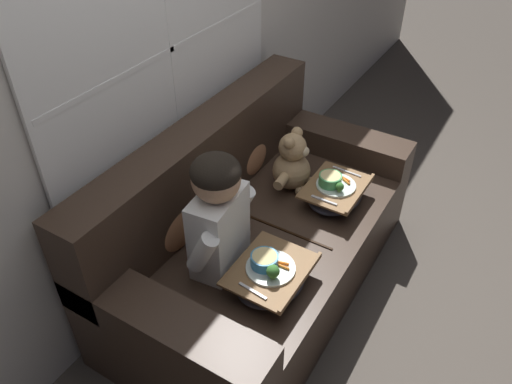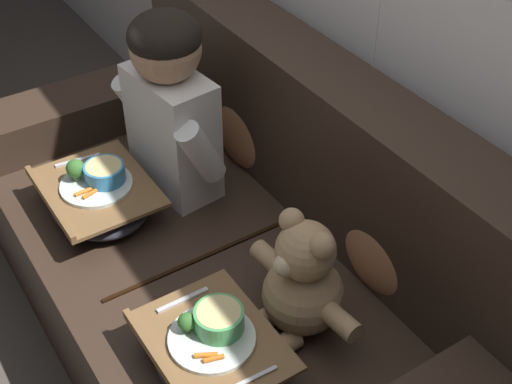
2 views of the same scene
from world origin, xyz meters
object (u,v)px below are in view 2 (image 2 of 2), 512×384
at_px(couch, 241,270).
at_px(lap_tray_teddy, 213,350).
at_px(throw_pillow_behind_child, 245,118).
at_px(teddy_bear, 302,283).
at_px(throw_pillow_behind_teddy, 384,240).
at_px(child_figure, 169,97).
at_px(lap_tray_child, 99,196).

height_order(couch, lap_tray_teddy, couch).
xyz_separation_m(throw_pillow_behind_child, teddy_bear, (0.70, -0.27, -0.01)).
relative_size(throw_pillow_behind_child, lap_tray_teddy, 0.93).
relative_size(throw_pillow_behind_teddy, child_figure, 0.54).
xyz_separation_m(throw_pillow_behind_child, lap_tray_teddy, (0.70, -0.53, -0.10)).
xyz_separation_m(throw_pillow_behind_teddy, child_figure, (-0.70, -0.27, 0.17)).
bearing_deg(couch, lap_tray_child, -139.81).
distance_m(child_figure, teddy_bear, 0.72).
xyz_separation_m(child_figure, lap_tray_teddy, (0.70, -0.27, -0.27)).
bearing_deg(child_figure, throw_pillow_behind_teddy, 20.77).
bearing_deg(throw_pillow_behind_teddy, lap_tray_teddy, -90.17).
xyz_separation_m(child_figure, teddy_bear, (0.70, -0.00, -0.18)).
height_order(throw_pillow_behind_teddy, teddy_bear, teddy_bear).
height_order(throw_pillow_behind_teddy, child_figure, child_figure).
relative_size(lap_tray_child, lap_tray_teddy, 1.02).
xyz_separation_m(throw_pillow_behind_child, lap_tray_child, (-0.00, -0.53, -0.10)).
xyz_separation_m(lap_tray_child, lap_tray_teddy, (0.70, 0.00, 0.00)).
bearing_deg(teddy_bear, child_figure, 179.69).
height_order(child_figure, teddy_bear, child_figure).
bearing_deg(lap_tray_child, throw_pillow_behind_child, 89.90).
xyz_separation_m(throw_pillow_behind_teddy, lap_tray_child, (-0.70, -0.53, -0.10)).
bearing_deg(lap_tray_teddy, teddy_bear, 89.56).
xyz_separation_m(teddy_bear, lap_tray_child, (-0.70, -0.26, -0.09)).
relative_size(child_figure, lap_tray_child, 1.57).
relative_size(child_figure, lap_tray_teddy, 1.60).
bearing_deg(throw_pillow_behind_teddy, couch, -145.90).
height_order(throw_pillow_behind_teddy, lap_tray_teddy, throw_pillow_behind_teddy).
height_order(couch, throw_pillow_behind_teddy, couch).
height_order(lap_tray_child, lap_tray_teddy, lap_tray_child).
height_order(child_figure, lap_tray_child, child_figure).
relative_size(throw_pillow_behind_teddy, lap_tray_child, 0.84).
distance_m(throw_pillow_behind_child, lap_tray_child, 0.54).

